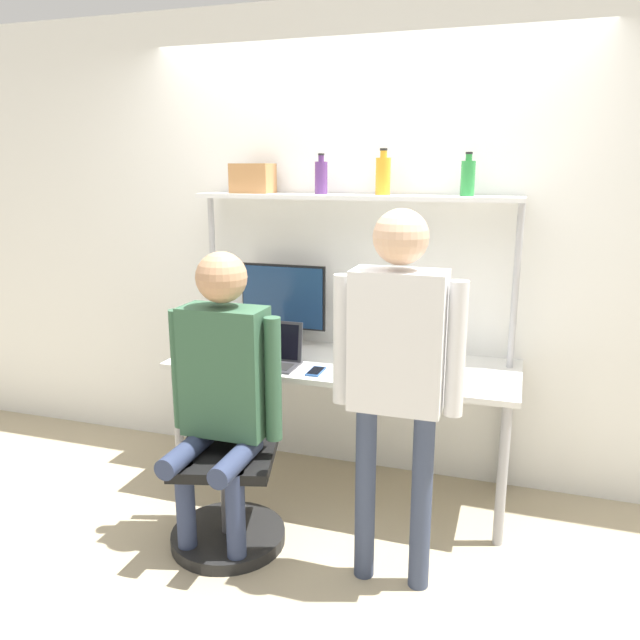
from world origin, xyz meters
TOP-DOWN VIEW (x-y plane):
  - ground_plane at (0.00, 0.00)m, footprint 12.00×12.00m
  - wall_back at (0.00, 0.74)m, footprint 8.00×0.06m
  - desk at (0.00, 0.36)m, footprint 1.88×0.69m
  - shelf_unit at (0.00, 0.55)m, footprint 1.79×0.28m
  - monitor at (-0.42, 0.55)m, footprint 0.52×0.20m
  - laptop at (-0.36, 0.22)m, footprint 0.32×0.22m
  - cell_phone at (-0.09, 0.15)m, footprint 0.07×0.15m
  - office_chair at (-0.40, -0.28)m, footprint 0.56×0.56m
  - person_seated at (-0.39, -0.32)m, footprint 0.56×0.48m
  - person_standing at (0.44, -0.35)m, footprint 0.55×0.22m
  - bottle_purple at (-0.19, 0.55)m, footprint 0.07×0.07m
  - bottle_green at (0.60, 0.55)m, footprint 0.07×0.07m
  - bottle_amber at (0.16, 0.55)m, footprint 0.08×0.08m
  - storage_box at (-0.60, 0.55)m, footprint 0.23×0.16m

SIDE VIEW (x-z plane):
  - ground_plane at x=0.00m, z-range 0.00..0.00m
  - office_chair at x=-0.40m, z-range -0.18..0.75m
  - desk at x=0.00m, z-range 0.31..1.07m
  - cell_phone at x=-0.09m, z-range 0.77..0.78m
  - laptop at x=-0.36m, z-range 0.72..0.94m
  - person_seated at x=-0.39m, z-range 0.13..1.57m
  - monitor at x=-0.42m, z-range 0.79..1.29m
  - person_standing at x=0.44m, z-range 0.23..1.88m
  - wall_back at x=0.00m, z-range 0.00..2.70m
  - shelf_unit at x=0.00m, z-range 0.61..2.27m
  - storage_box at x=-0.60m, z-range 1.66..1.83m
  - bottle_purple at x=-0.19m, z-range 1.65..1.86m
  - bottle_green at x=0.60m, z-range 1.65..1.86m
  - bottle_amber at x=0.16m, z-range 1.64..1.88m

